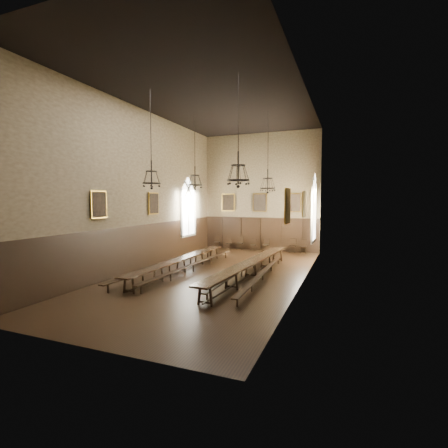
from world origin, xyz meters
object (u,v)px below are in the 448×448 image
Objects in this scene: chair_1 at (228,246)px; chair_3 at (253,247)px; bench_left_outer at (169,266)px; chandelier_back_right at (268,183)px; chair_6 at (292,248)px; chair_0 at (217,244)px; bench_left_inner at (193,267)px; table_left at (181,265)px; chandelier_front_left at (152,177)px; chair_7 at (303,249)px; chandelier_back_left at (195,180)px; bench_right_outer at (263,275)px; chair_4 at (266,247)px; bench_right_inner at (242,272)px; chandelier_front_right at (238,173)px; table_right at (251,269)px; chair_2 at (240,246)px.

chair_1 is 2.03m from chair_3.
bench_left_outer is 7.23m from chandelier_back_right.
chair_0 is at bearing -177.93° from chair_6.
bench_left_outer is at bearing -162.07° from bench_left_inner.
table_left is 0.99× the size of bench_left_inner.
bench_left_inner is 11.45× the size of chair_1.
bench_left_outer is at bearing 100.84° from chandelier_front_left.
chair_6 reaches higher than chair_7.
chandelier_back_left is (1.21, -6.35, 4.77)m from chair_0.
chair_4 is (-2.04, 8.74, 0.04)m from bench_right_outer.
chair_0 reaches higher than bench_right_inner.
chandelier_back_right is at bearing 50.56° from chandelier_front_left.
chandelier_front_right reaches higher than bench_left_outer.
table_right is at bearing -64.01° from chair_4.
bench_left_outer is at bearing 179.74° from bench_right_outer.
chair_6 is at bearing 52.63° from chandelier_back_left.
table_left is 8.59m from chair_1.
table_right is at bearing -27.25° from chandelier_back_left.
chandelier_back_right reaches higher than chair_1.
chandelier_front_right is (0.76, -2.86, 4.73)m from bench_right_inner.
bench_right_outer is at bearing -79.85° from chandelier_back_right.
chair_6 is 9.31m from chandelier_back_left.
bench_right_inner is at bearing -70.60° from chair_0.
chair_0 is at bearing 174.22° from chair_1.
chair_4 is 0.23× the size of chandelier_back_left.
bench_left_outer is 4.09m from bench_right_inner.
chandelier_front_right is (1.63, -11.31, 4.70)m from chair_4.
chair_7 is at bearing 85.07° from bench_right_outer.
chair_2 is at bearing 174.31° from chair_7.
chair_4 is (-1.34, 8.41, -0.12)m from table_right.
table_right is 1.09× the size of bench_left_outer.
bench_right_outer is 9.26m from chair_3.
chair_6 is at bearing 64.73° from bench_left_inner.
chair_0 is at bearing -179.62° from chair_2.
table_left is at bearing -126.80° from chair_7.
table_right is 5.21m from chandelier_back_right.
chair_7 is at bearing 55.52° from bench_left_outer.
bench_left_outer is at bearing -147.45° from chandelier_back_right.
chair_0 is 13.57m from chandelier_front_right.
table_right is 4.56m from bench_left_outer.
table_right is 10.53× the size of chair_0.
table_right is at bearing 154.79° from bench_right_outer.
chandelier_back_right reaches higher than chair_3.
table_right is at bearing -104.69° from chair_7.
bench_left_inner is 5.44m from chandelier_front_left.
chair_6 is at bearing 88.08° from chandelier_front_right.
chair_6 is (-0.03, 8.84, 0.05)m from bench_right_outer.
chair_6 is at bearing 6.79° from chair_3.
bench_right_outer is (1.18, -0.29, -0.01)m from bench_right_inner.
bench_right_inner is (3.44, 0.13, -0.11)m from table_left.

